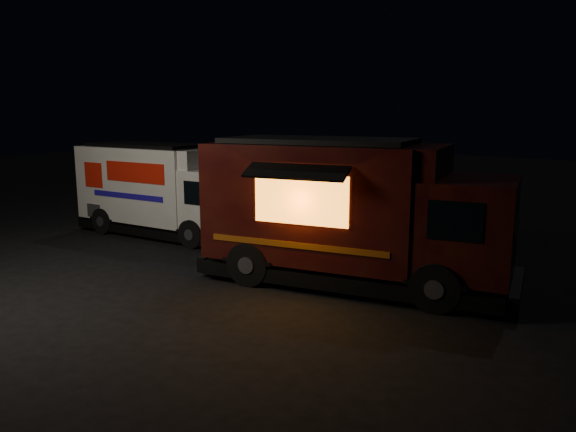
# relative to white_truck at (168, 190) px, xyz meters

# --- Properties ---
(ground) EXTENTS (80.00, 80.00, 0.00)m
(ground) POSITION_rel_white_truck_xyz_m (4.20, -2.98, -1.44)
(ground) COLOR black
(ground) RESTS_ON ground
(white_truck) EXTENTS (6.57, 2.99, 2.87)m
(white_truck) POSITION_rel_white_truck_xyz_m (0.00, 0.00, 0.00)
(white_truck) COLOR silver
(white_truck) RESTS_ON ground
(red_truck) EXTENTS (7.52, 4.33, 3.30)m
(red_truck) POSITION_rel_white_truck_xyz_m (7.34, -0.54, 0.21)
(red_truck) COLOR #3C130B
(red_truck) RESTS_ON ground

